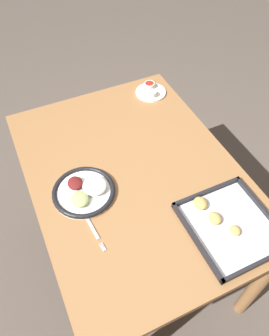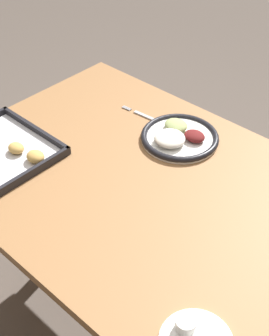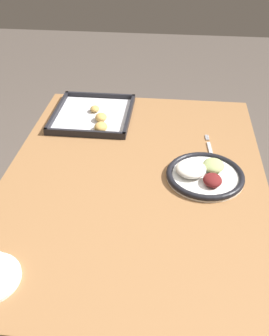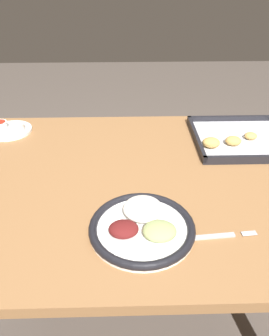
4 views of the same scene
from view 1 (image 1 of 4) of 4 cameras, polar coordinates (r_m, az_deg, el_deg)
name	(u,v)px [view 1 (image 1 of 4)]	position (r m, az deg, el deg)	size (l,w,h in m)	color
ground_plane	(134,251)	(2.01, -0.06, -14.33)	(8.00, 8.00, 0.00)	#564C44
dining_table	(134,188)	(1.46, -0.08, -3.47)	(1.16, 0.85, 0.75)	olive
dinner_plate	(85,191)	(1.31, -8.68, -3.98)	(0.25, 0.25, 0.05)	white
fork	(91,226)	(1.23, -7.59, -9.93)	(0.21, 0.03, 0.00)	#B2B2B7
saucer_plate	(151,91)	(1.75, 2.84, 13.28)	(0.16, 0.16, 0.04)	white
baking_tray	(228,224)	(1.27, 15.90, -9.33)	(0.34, 0.31, 0.04)	black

